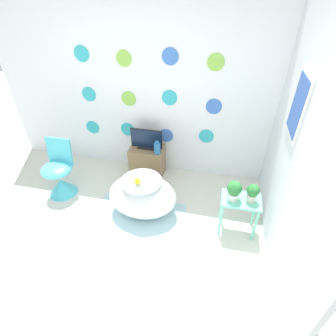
{
  "coord_description": "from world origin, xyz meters",
  "views": [
    {
      "loc": [
        1.03,
        -1.31,
        2.49
      ],
      "look_at": [
        0.52,
        0.95,
        0.77
      ],
      "focal_mm": 28.0,
      "sensor_mm": 36.0,
      "label": 1
    }
  ],
  "objects_px": {
    "tv": "(146,140)",
    "potted_plant_left": "(234,190)",
    "chair": "(60,177)",
    "vase": "(157,148)",
    "bathtub": "(142,196)",
    "potted_plant_right": "(253,192)"
  },
  "relations": [
    {
      "from": "vase",
      "to": "potted_plant_right",
      "type": "bearing_deg",
      "value": -30.56
    },
    {
      "from": "vase",
      "to": "tv",
      "type": "bearing_deg",
      "value": 150.39
    },
    {
      "from": "potted_plant_right",
      "to": "vase",
      "type": "bearing_deg",
      "value": 149.44
    },
    {
      "from": "bathtub",
      "to": "potted_plant_right",
      "type": "bearing_deg",
      "value": -1.99
    },
    {
      "from": "tv",
      "to": "vase",
      "type": "bearing_deg",
      "value": -29.61
    },
    {
      "from": "potted_plant_right",
      "to": "tv",
      "type": "bearing_deg",
      "value": 149.56
    },
    {
      "from": "bathtub",
      "to": "vase",
      "type": "bearing_deg",
      "value": 88.8
    },
    {
      "from": "vase",
      "to": "potted_plant_right",
      "type": "height_order",
      "value": "potted_plant_right"
    },
    {
      "from": "chair",
      "to": "potted_plant_right",
      "type": "distance_m",
      "value": 2.5
    },
    {
      "from": "bathtub",
      "to": "potted_plant_left",
      "type": "relative_size",
      "value": 3.63
    },
    {
      "from": "chair",
      "to": "bathtub",
      "type": "bearing_deg",
      "value": -5.1
    },
    {
      "from": "chair",
      "to": "vase",
      "type": "xyz_separation_m",
      "value": [
        1.22,
        0.59,
        0.28
      ]
    },
    {
      "from": "vase",
      "to": "potted_plant_right",
      "type": "relative_size",
      "value": 0.88
    },
    {
      "from": "bathtub",
      "to": "potted_plant_left",
      "type": "height_order",
      "value": "potted_plant_left"
    },
    {
      "from": "potted_plant_right",
      "to": "bathtub",
      "type": "bearing_deg",
      "value": 178.01
    },
    {
      "from": "bathtub",
      "to": "chair",
      "type": "bearing_deg",
      "value": 174.9
    },
    {
      "from": "chair",
      "to": "tv",
      "type": "xyz_separation_m",
      "value": [
        1.04,
        0.69,
        0.33
      ]
    },
    {
      "from": "bathtub",
      "to": "vase",
      "type": "distance_m",
      "value": 0.75
    },
    {
      "from": "bathtub",
      "to": "potted_plant_left",
      "type": "bearing_deg",
      "value": -3.03
    },
    {
      "from": "tv",
      "to": "potted_plant_left",
      "type": "height_order",
      "value": "tv"
    },
    {
      "from": "tv",
      "to": "potted_plant_right",
      "type": "distance_m",
      "value": 1.67
    },
    {
      "from": "bathtub",
      "to": "tv",
      "type": "bearing_deg",
      "value": 101.98
    }
  ]
}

